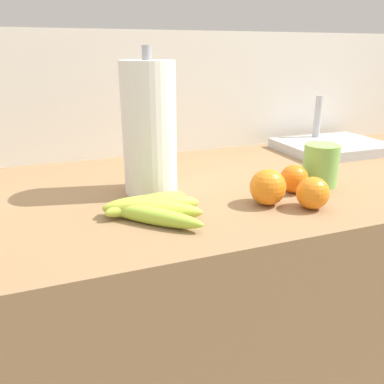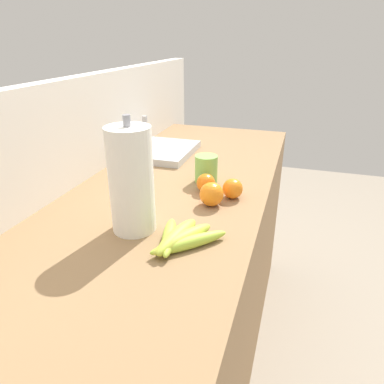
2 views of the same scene
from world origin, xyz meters
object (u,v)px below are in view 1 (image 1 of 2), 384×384
orange_back_right (268,187)px  sink_basin (332,146)px  orange_front (294,179)px  paper_towel_roll (149,129)px  mug (321,165)px  banana_bunch (151,208)px  orange_far_right (314,193)px

orange_back_right → sink_basin: (0.45, 0.35, -0.02)m
orange_front → paper_towel_roll: (-0.31, 0.13, 0.12)m
orange_back_right → mug: bearing=20.3°
banana_bunch → mug: 0.45m
sink_basin → mug: sink_basin is taller
orange_front → sink_basin: size_ratio=0.20×
orange_front → orange_back_right: (-0.10, -0.05, 0.01)m
orange_front → sink_basin: 0.47m
banana_bunch → paper_towel_roll: bearing=74.4°
orange_back_right → sink_basin: size_ratio=0.23×
orange_back_right → mug: size_ratio=0.77×
orange_back_right → mug: (0.19, 0.07, 0.01)m
banana_bunch → orange_back_right: size_ratio=2.57×
orange_front → sink_basin: bearing=40.4°
banana_bunch → sink_basin: size_ratio=0.60×
sink_basin → mug: (-0.26, -0.28, 0.03)m
orange_back_right → mug: 0.20m
orange_far_right → mug: (0.11, 0.12, 0.02)m
orange_front → mug: mug is taller
sink_basin → paper_towel_roll: bearing=-165.1°
orange_back_right → sink_basin: 0.57m
sink_basin → mug: 0.38m
mug → sink_basin: bearing=46.5°
banana_bunch → mug: bearing=6.5°
sink_basin → mug: size_ratio=3.28×
orange_far_right → sink_basin: (0.37, 0.40, -0.02)m
orange_far_right → paper_towel_roll: (-0.29, 0.22, 0.11)m
orange_front → paper_towel_roll: size_ratio=0.20×
paper_towel_roll → mug: size_ratio=3.19×
mug → orange_back_right: bearing=-159.7°
orange_front → paper_towel_roll: paper_towel_roll is taller
orange_back_right → banana_bunch: bearing=175.7°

